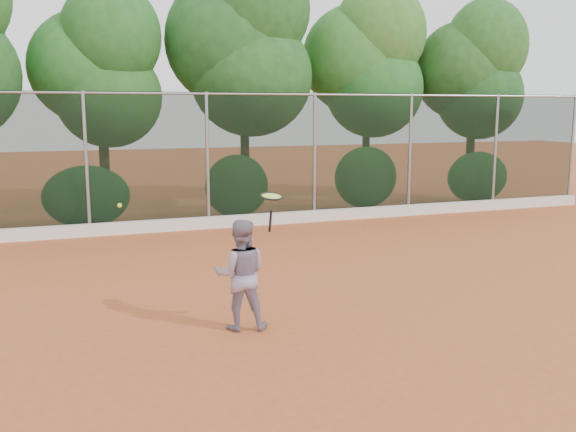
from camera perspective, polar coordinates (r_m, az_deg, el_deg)
name	(u,v)px	position (r m, az deg, el deg)	size (l,w,h in m)	color
ground	(309,302)	(10.49, 1.91, -7.61)	(80.00, 80.00, 0.00)	#B2542A
concrete_curb	(210,223)	(16.79, -6.91, -0.58)	(24.00, 0.20, 0.30)	silver
tennis_player	(241,275)	(9.07, -4.23, -5.22)	(0.77, 0.60, 1.58)	gray
chainlink_fence	(207,156)	(16.75, -7.17, 5.28)	(24.09, 0.09, 3.50)	black
foliage_backdrop	(170,60)	(18.58, -10.47, 13.47)	(23.70, 3.63, 7.55)	#442C1A
tennis_racket	(272,199)	(8.81, -1.47, 1.51)	(0.36, 0.36, 0.56)	black
tennis_ball_in_flight	(120,205)	(9.01, -14.74, 0.92)	(0.06, 0.06, 0.06)	yellow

